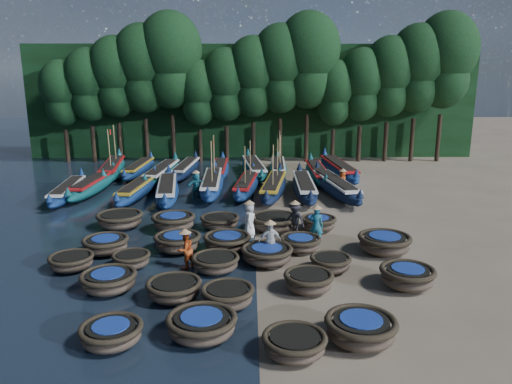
{
  "coord_description": "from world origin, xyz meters",
  "views": [
    {
      "loc": [
        -0.26,
        -22.93,
        7.97
      ],
      "look_at": [
        0.11,
        3.79,
        1.3
      ],
      "focal_mm": 35.0,
      "sensor_mm": 36.0,
      "label": 1
    }
  ],
  "objects_px": {
    "coracle_3": "(294,344)",
    "coracle_7": "(228,296)",
    "coracle_15": "(106,244)",
    "coracle_22": "(220,221)",
    "coracle_16": "(177,242)",
    "fisherman_3": "(295,219)",
    "coracle_17": "(227,242)",
    "coracle_18": "(300,243)",
    "coracle_8": "(309,281)",
    "long_boat_7": "(304,187)",
    "coracle_24": "(318,223)",
    "long_boat_3": "(167,190)",
    "coracle_9": "(407,276)",
    "long_boat_17": "(338,169)",
    "coracle_23": "(274,222)",
    "long_boat_8": "(336,187)",
    "fisherman_5": "(196,184)",
    "coracle_6": "(174,289)",
    "fisherman_0": "(249,218)",
    "coracle_10": "(71,261)",
    "long_boat_6": "(274,187)",
    "long_boat_1": "(94,185)",
    "fisherman_2": "(185,249)",
    "coracle_13": "(267,254)",
    "long_boat_4": "(212,184)",
    "coracle_4": "(361,329)",
    "fisherman_1": "(316,224)",
    "coracle_14": "(331,263)",
    "long_boat_15": "(278,168)",
    "fisherman_4": "(270,239)",
    "long_boat_14": "(254,168)",
    "long_boat_16": "(317,173)",
    "long_boat_0": "(68,191)",
    "long_boat_12": "(186,169)",
    "coracle_12": "(216,262)",
    "long_boat_5": "(247,185)",
    "long_boat_10": "(139,169)",
    "coracle_5": "(109,281)",
    "coracle_2": "(202,325)",
    "long_boat_9": "(112,169)",
    "long_boat_2": "(138,189)",
    "coracle_11": "(131,259)",
    "coracle_20": "(120,220)",
    "long_boat_11": "(162,173)",
    "coracle_1": "(111,334)"
  },
  "relations": [
    {
      "from": "coracle_3",
      "to": "fisherman_1",
      "type": "relative_size",
      "value": 0.95
    },
    {
      "from": "long_boat_1",
      "to": "fisherman_2",
      "type": "xyz_separation_m",
      "value": [
        7.58,
        -12.78,
        0.31
      ]
    },
    {
      "from": "long_boat_10",
      "to": "coracle_23",
      "type": "bearing_deg",
      "value": -50.52
    },
    {
      "from": "coracle_13",
      "to": "long_boat_4",
      "type": "bearing_deg",
      "value": 104.49
    },
    {
      "from": "coracle_3",
      "to": "coracle_7",
      "type": "xyz_separation_m",
      "value": [
        -2.02,
        3.01,
        0.04
      ]
    },
    {
      "from": "coracle_15",
      "to": "coracle_22",
      "type": "xyz_separation_m",
      "value": [
        4.82,
        3.46,
        -0.05
      ]
    },
    {
      "from": "long_boat_3",
      "to": "coracle_20",
      "type": "bearing_deg",
      "value": -111.3
    },
    {
      "from": "long_boat_0",
      "to": "long_boat_12",
      "type": "relative_size",
      "value": 0.95
    },
    {
      "from": "coracle_6",
      "to": "fisherman_0",
      "type": "distance_m",
      "value": 7.24
    },
    {
      "from": "coracle_14",
      "to": "fisherman_4",
      "type": "distance_m",
      "value": 2.78
    },
    {
      "from": "coracle_15",
      "to": "long_boat_17",
      "type": "bearing_deg",
      "value": 50.3
    },
    {
      "from": "coracle_4",
      "to": "fisherman_1",
      "type": "relative_size",
      "value": 1.1
    },
    {
      "from": "coracle_24",
      "to": "long_boat_3",
      "type": "height_order",
      "value": "long_boat_3"
    },
    {
      "from": "fisherman_4",
      "to": "long_boat_5",
      "type": "bearing_deg",
      "value": 85.27
    },
    {
      "from": "coracle_22",
      "to": "long_boat_3",
      "type": "xyz_separation_m",
      "value": [
        -3.63,
        6.09,
        0.18
      ]
    },
    {
      "from": "coracle_24",
      "to": "long_boat_2",
      "type": "bearing_deg",
      "value": 146.94
    },
    {
      "from": "coracle_17",
      "to": "coracle_18",
      "type": "xyz_separation_m",
      "value": [
        3.26,
        0.02,
        -0.07
      ]
    },
    {
      "from": "coracle_8",
      "to": "long_boat_7",
      "type": "distance_m",
      "value": 14.2
    },
    {
      "from": "coracle_9",
      "to": "long_boat_17",
      "type": "xyz_separation_m",
      "value": [
        0.81,
        19.34,
        0.16
      ]
    },
    {
      "from": "coracle_23",
      "to": "long_boat_3",
      "type": "relative_size",
      "value": 0.29
    },
    {
      "from": "coracle_9",
      "to": "long_boat_17",
      "type": "distance_m",
      "value": 19.36
    },
    {
      "from": "coracle_4",
      "to": "coracle_24",
      "type": "xyz_separation_m",
      "value": [
        0.18,
        10.57,
        -0.05
      ]
    },
    {
      "from": "coracle_17",
      "to": "long_boat_17",
      "type": "height_order",
      "value": "long_boat_17"
    },
    {
      "from": "long_boat_14",
      "to": "fisherman_0",
      "type": "height_order",
      "value": "fisherman_0"
    },
    {
      "from": "coracle_22",
      "to": "long_boat_9",
      "type": "height_order",
      "value": "long_boat_9"
    },
    {
      "from": "long_boat_5",
      "to": "long_boat_8",
      "type": "height_order",
      "value": "long_boat_5"
    },
    {
      "from": "coracle_14",
      "to": "long_boat_15",
      "type": "distance_m",
      "value": 18.88
    },
    {
      "from": "coracle_7",
      "to": "long_boat_3",
      "type": "xyz_separation_m",
      "value": [
        -4.39,
        14.7,
        0.13
      ]
    },
    {
      "from": "coracle_15",
      "to": "coracle_23",
      "type": "distance_m",
      "value": 8.18
    },
    {
      "from": "coracle_13",
      "to": "long_boat_11",
      "type": "xyz_separation_m",
      "value": [
        -7.06,
        15.9,
        0.14
      ]
    },
    {
      "from": "coracle_14",
      "to": "long_boat_2",
      "type": "height_order",
      "value": "long_boat_2"
    },
    {
      "from": "coracle_10",
      "to": "long_boat_6",
      "type": "bearing_deg",
      "value": 53.87
    },
    {
      "from": "long_boat_1",
      "to": "coracle_6",
      "type": "bearing_deg",
      "value": -59.77
    },
    {
      "from": "coracle_16",
      "to": "long_boat_4",
      "type": "relative_size",
      "value": 0.27
    },
    {
      "from": "coracle_3",
      "to": "fisherman_0",
      "type": "bearing_deg",
      "value": 96.96
    },
    {
      "from": "long_boat_16",
      "to": "fisherman_3",
      "type": "relative_size",
      "value": 4.27
    },
    {
      "from": "long_boat_15",
      "to": "coracle_24",
      "type": "bearing_deg",
      "value": -82.58
    },
    {
      "from": "coracle_1",
      "to": "coracle_12",
      "type": "relative_size",
      "value": 0.84
    },
    {
      "from": "coracle_7",
      "to": "long_boat_8",
      "type": "height_order",
      "value": "long_boat_8"
    },
    {
      "from": "coracle_16",
      "to": "long_boat_10",
      "type": "height_order",
      "value": "long_boat_10"
    },
    {
      "from": "coracle_12",
      "to": "fisherman_4",
      "type": "xyz_separation_m",
      "value": [
        2.23,
        1.24,
        0.52
      ]
    },
    {
      "from": "coracle_2",
      "to": "long_boat_9",
      "type": "relative_size",
      "value": 0.25
    },
    {
      "from": "fisherman_1",
      "to": "coracle_11",
      "type": "bearing_deg",
      "value": 33.3
    },
    {
      "from": "coracle_17",
      "to": "coracle_18",
      "type": "relative_size",
      "value": 1.21
    },
    {
      "from": "coracle_9",
      "to": "fisherman_5",
      "type": "distance_m",
      "value": 16.22
    },
    {
      "from": "coracle_16",
      "to": "fisherman_3",
      "type": "relative_size",
      "value": 1.21
    },
    {
      "from": "long_boat_14",
      "to": "coracle_6",
      "type": "bearing_deg",
      "value": -105.06
    },
    {
      "from": "coracle_5",
      "to": "long_boat_14",
      "type": "bearing_deg",
      "value": 74.65
    },
    {
      "from": "coracle_23",
      "to": "long_boat_8",
      "type": "height_order",
      "value": "long_boat_8"
    },
    {
      "from": "long_boat_17",
      "to": "coracle_9",
      "type": "bearing_deg",
      "value": -97.94
    }
  ]
}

